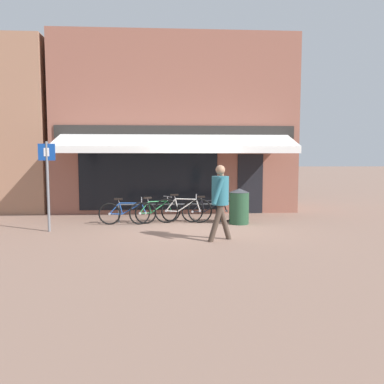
{
  "coord_description": "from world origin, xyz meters",
  "views": [
    {
      "loc": [
        -0.81,
        -10.32,
        1.95
      ],
      "look_at": [
        -0.24,
        -0.34,
        1.05
      ],
      "focal_mm": 35.0,
      "sensor_mm": 36.0,
      "label": 1
    }
  ],
  "objects_px": {
    "bicycle_silver": "(183,210)",
    "parking_sign": "(48,177)",
    "litter_bin": "(239,206)",
    "bicycle_green": "(156,211)",
    "pedestrian_adult": "(220,194)",
    "bicycle_black": "(209,210)",
    "bicycle_blue": "(128,213)"
  },
  "relations": [
    {
      "from": "bicycle_green",
      "to": "litter_bin",
      "type": "bearing_deg",
      "value": -32.91
    },
    {
      "from": "bicycle_silver",
      "to": "litter_bin",
      "type": "bearing_deg",
      "value": -5.2
    },
    {
      "from": "bicycle_blue",
      "to": "bicycle_silver",
      "type": "height_order",
      "value": "bicycle_silver"
    },
    {
      "from": "bicycle_silver",
      "to": "bicycle_black",
      "type": "height_order",
      "value": "bicycle_silver"
    },
    {
      "from": "bicycle_green",
      "to": "bicycle_black",
      "type": "height_order",
      "value": "bicycle_black"
    },
    {
      "from": "bicycle_black",
      "to": "pedestrian_adult",
      "type": "height_order",
      "value": "pedestrian_adult"
    },
    {
      "from": "bicycle_blue",
      "to": "bicycle_green",
      "type": "height_order",
      "value": "bicycle_green"
    },
    {
      "from": "bicycle_blue",
      "to": "pedestrian_adult",
      "type": "xyz_separation_m",
      "value": [
        2.45,
        -2.33,
        0.75
      ]
    },
    {
      "from": "pedestrian_adult",
      "to": "parking_sign",
      "type": "xyz_separation_m",
      "value": [
        -4.42,
        1.35,
        0.37
      ]
    },
    {
      "from": "bicycle_black",
      "to": "parking_sign",
      "type": "height_order",
      "value": "parking_sign"
    },
    {
      "from": "bicycle_black",
      "to": "litter_bin",
      "type": "xyz_separation_m",
      "value": [
        0.85,
        -0.36,
        0.17
      ]
    },
    {
      "from": "bicycle_green",
      "to": "parking_sign",
      "type": "distance_m",
      "value": 3.22
    },
    {
      "from": "parking_sign",
      "to": "litter_bin",
      "type": "bearing_deg",
      "value": 9.49
    },
    {
      "from": "bicycle_green",
      "to": "bicycle_silver",
      "type": "distance_m",
      "value": 0.83
    },
    {
      "from": "pedestrian_adult",
      "to": "parking_sign",
      "type": "distance_m",
      "value": 4.64
    },
    {
      "from": "bicycle_silver",
      "to": "bicycle_green",
      "type": "bearing_deg",
      "value": -179.43
    },
    {
      "from": "pedestrian_adult",
      "to": "litter_bin",
      "type": "bearing_deg",
      "value": 64.3
    },
    {
      "from": "bicycle_silver",
      "to": "bicycle_black",
      "type": "relative_size",
      "value": 1.02
    },
    {
      "from": "litter_bin",
      "to": "parking_sign",
      "type": "height_order",
      "value": "parking_sign"
    },
    {
      "from": "parking_sign",
      "to": "pedestrian_adult",
      "type": "bearing_deg",
      "value": -17.0
    },
    {
      "from": "bicycle_silver",
      "to": "bicycle_black",
      "type": "distance_m",
      "value": 0.83
    },
    {
      "from": "litter_bin",
      "to": "parking_sign",
      "type": "distance_m",
      "value": 5.44
    },
    {
      "from": "parking_sign",
      "to": "bicycle_silver",
      "type": "bearing_deg",
      "value": 17.26
    },
    {
      "from": "bicycle_blue",
      "to": "litter_bin",
      "type": "xyz_separation_m",
      "value": [
        3.31,
        -0.1,
        0.18
      ]
    },
    {
      "from": "bicycle_blue",
      "to": "pedestrian_adult",
      "type": "bearing_deg",
      "value": -48.45
    },
    {
      "from": "pedestrian_adult",
      "to": "litter_bin",
      "type": "height_order",
      "value": "pedestrian_adult"
    },
    {
      "from": "bicycle_silver",
      "to": "parking_sign",
      "type": "height_order",
      "value": "parking_sign"
    },
    {
      "from": "bicycle_blue",
      "to": "pedestrian_adult",
      "type": "distance_m",
      "value": 3.46
    },
    {
      "from": "bicycle_silver",
      "to": "bicycle_black",
      "type": "bearing_deg",
      "value": 11.51
    },
    {
      "from": "bicycle_blue",
      "to": "parking_sign",
      "type": "height_order",
      "value": "parking_sign"
    },
    {
      "from": "litter_bin",
      "to": "parking_sign",
      "type": "bearing_deg",
      "value": -170.51
    },
    {
      "from": "pedestrian_adult",
      "to": "litter_bin",
      "type": "xyz_separation_m",
      "value": [
        0.87,
        2.23,
        -0.57
      ]
    }
  ]
}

